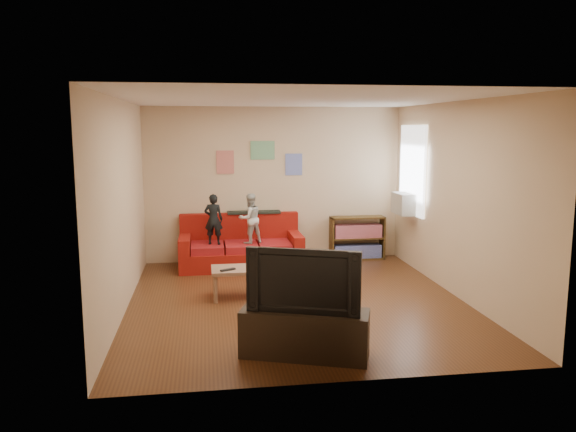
{
  "coord_description": "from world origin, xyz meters",
  "views": [
    {
      "loc": [
        -1.19,
        -7.28,
        2.33
      ],
      "look_at": [
        0.0,
        0.8,
        1.05
      ],
      "focal_mm": 35.0,
      "sensor_mm": 36.0,
      "label": 1
    }
  ],
  "objects": [
    {
      "name": "child_a",
      "position": [
        -1.08,
        1.9,
        0.85
      ],
      "size": [
        0.34,
        0.26,
        0.84
      ],
      "primitive_type": "imported",
      "rotation": [
        0.0,
        0.0,
        2.94
      ],
      "color": "black",
      "rests_on": "sofa"
    },
    {
      "name": "tv_stand",
      "position": [
        -0.22,
        -1.86,
        0.25
      ],
      "size": [
        1.38,
        0.85,
        0.49
      ],
      "primitive_type": "cube",
      "rotation": [
        0.0,
        0.0,
        -0.34
      ],
      "color": "#2D2319",
      "rests_on": "ground"
    },
    {
      "name": "ac_unit",
      "position": [
        2.1,
        1.65,
        1.08
      ],
      "size": [
        0.28,
        0.55,
        0.35
      ],
      "primitive_type": "cube",
      "color": "#B7B2A3",
      "rests_on": "window"
    },
    {
      "name": "window",
      "position": [
        2.22,
        1.65,
        1.64
      ],
      "size": [
        0.04,
        1.08,
        1.48
      ],
      "primitive_type": "cube",
      "color": "white",
      "rests_on": "room_shell"
    },
    {
      "name": "tissue",
      "position": [
        0.16,
        1.35,
        0.05
      ],
      "size": [
        0.13,
        0.13,
        0.11
      ],
      "primitive_type": "sphere",
      "rotation": [
        0.0,
        0.0,
        -0.26
      ],
      "color": "white",
      "rests_on": "ground"
    },
    {
      "name": "television",
      "position": [
        -0.22,
        -1.86,
        0.82
      ],
      "size": [
        1.14,
        0.55,
        0.67
      ],
      "primitive_type": "imported",
      "rotation": [
        0.0,
        0.0,
        -0.36
      ],
      "color": "black",
      "rests_on": "tv_stand"
    },
    {
      "name": "artwork_left",
      "position": [
        -0.85,
        2.48,
        1.75
      ],
      "size": [
        0.3,
        0.01,
        0.4
      ],
      "primitive_type": "cube",
      "color": "#D87266",
      "rests_on": "room_shell"
    },
    {
      "name": "file_box",
      "position": [
        0.68,
        1.12,
        0.15
      ],
      "size": [
        0.43,
        0.33,
        0.29
      ],
      "color": "white",
      "rests_on": "ground"
    },
    {
      "name": "coffee_table",
      "position": [
        -0.67,
        0.27,
        0.36
      ],
      "size": [
        0.94,
        0.52,
        0.42
      ],
      "color": "#987056",
      "rests_on": "ground"
    },
    {
      "name": "game_controller",
      "position": [
        -0.47,
        0.32,
        0.44
      ],
      "size": [
        0.15,
        0.1,
        0.03
      ],
      "primitive_type": "cube",
      "rotation": [
        0.0,
        0.0,
        0.38
      ],
      "color": "white",
      "rests_on": "coffee_table"
    },
    {
      "name": "artwork_center",
      "position": [
        -0.2,
        2.48,
        1.95
      ],
      "size": [
        0.42,
        0.01,
        0.32
      ],
      "primitive_type": "cube",
      "color": "#72B27F",
      "rests_on": "room_shell"
    },
    {
      "name": "artwork_right",
      "position": [
        0.35,
        2.48,
        1.7
      ],
      "size": [
        0.3,
        0.01,
        0.38
      ],
      "primitive_type": "cube",
      "color": "#727FCC",
      "rests_on": "room_shell"
    },
    {
      "name": "sofa",
      "position": [
        -0.63,
        2.07,
        0.3
      ],
      "size": [
        2.05,
        0.94,
        0.9
      ],
      "color": "maroon",
      "rests_on": "ground"
    },
    {
      "name": "room_shell",
      "position": [
        0.0,
        0.0,
        1.35
      ],
      "size": [
        4.52,
        5.02,
        2.72
      ],
      "color": "#573017",
      "rests_on": "ground"
    },
    {
      "name": "bookshelf",
      "position": [
        1.47,
        2.3,
        0.34
      ],
      "size": [
        0.97,
        0.29,
        0.77
      ],
      "color": "#4A3415",
      "rests_on": "ground"
    },
    {
      "name": "child_b",
      "position": [
        -0.48,
        1.9,
        0.85
      ],
      "size": [
        0.5,
        0.46,
        0.84
      ],
      "primitive_type": "imported",
      "rotation": [
        0.0,
        0.0,
        3.57
      ],
      "color": "beige",
      "rests_on": "sofa"
    },
    {
      "name": "remote",
      "position": [
        -0.92,
        0.15,
        0.43
      ],
      "size": [
        0.22,
        0.16,
        0.02
      ],
      "primitive_type": "cube",
      "rotation": [
        0.0,
        0.0,
        0.51
      ],
      "color": "black",
      "rests_on": "coffee_table"
    }
  ]
}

